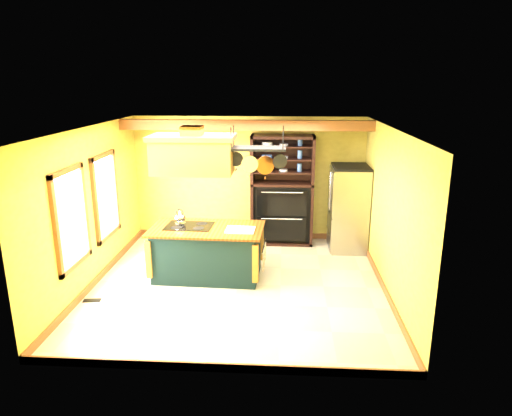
# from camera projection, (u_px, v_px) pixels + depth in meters

# --- Properties ---
(floor) EXTENTS (5.00, 5.00, 0.00)m
(floor) POSITION_uv_depth(u_px,v_px,m) (238.00, 284.00, 7.96)
(floor) COLOR beige
(floor) RESTS_ON ground
(ceiling) EXTENTS (5.00, 5.00, 0.00)m
(ceiling) POSITION_uv_depth(u_px,v_px,m) (236.00, 128.00, 7.23)
(ceiling) COLOR white
(ceiling) RESTS_ON wall_back
(wall_back) EXTENTS (5.00, 0.02, 2.70)m
(wall_back) POSITION_uv_depth(u_px,v_px,m) (249.00, 179.00, 10.00)
(wall_back) COLOR #D4BF4D
(wall_back) RESTS_ON floor
(wall_front) EXTENTS (5.00, 0.02, 2.70)m
(wall_front) POSITION_uv_depth(u_px,v_px,m) (215.00, 270.00, 5.20)
(wall_front) COLOR #D4BF4D
(wall_front) RESTS_ON floor
(wall_left) EXTENTS (0.02, 5.00, 2.70)m
(wall_left) POSITION_uv_depth(u_px,v_px,m) (91.00, 207.00, 7.75)
(wall_left) COLOR #D4BF4D
(wall_left) RESTS_ON floor
(wall_right) EXTENTS (0.02, 5.00, 2.70)m
(wall_right) POSITION_uv_depth(u_px,v_px,m) (389.00, 213.00, 7.45)
(wall_right) COLOR #D4BF4D
(wall_right) RESTS_ON floor
(ceiling_beam) EXTENTS (5.00, 0.15, 0.20)m
(ceiling_beam) POSITION_uv_depth(u_px,v_px,m) (245.00, 125.00, 8.89)
(ceiling_beam) COLOR #96562E
(ceiling_beam) RESTS_ON ceiling
(window_near) EXTENTS (0.06, 1.06, 1.56)m
(window_near) POSITION_uv_depth(u_px,v_px,m) (72.00, 218.00, 6.96)
(window_near) COLOR #96562E
(window_near) RESTS_ON wall_left
(window_far) EXTENTS (0.06, 1.06, 1.56)m
(window_far) POSITION_uv_depth(u_px,v_px,m) (106.00, 196.00, 8.31)
(window_far) COLOR #96562E
(window_far) RESTS_ON wall_left
(kitchen_island) EXTENTS (2.03, 1.18, 1.11)m
(kitchen_island) POSITION_uv_depth(u_px,v_px,m) (207.00, 252.00, 8.19)
(kitchen_island) COLOR #13292C
(kitchen_island) RESTS_ON floor
(range_hood) EXTENTS (1.43, 0.81, 0.80)m
(range_hood) POSITION_uv_depth(u_px,v_px,m) (193.00, 153.00, 7.72)
(range_hood) COLOR #BC772F
(range_hood) RESTS_ON ceiling
(pot_rack) EXTENTS (1.00, 0.47, 0.82)m
(pot_rack) POSITION_uv_depth(u_px,v_px,m) (258.00, 154.00, 7.65)
(pot_rack) COLOR black
(pot_rack) RESTS_ON ceiling
(refrigerator) EXTENTS (0.75, 0.88, 1.73)m
(refrigerator) POSITION_uv_depth(u_px,v_px,m) (348.00, 210.00, 9.43)
(refrigerator) COLOR #919499
(refrigerator) RESTS_ON floor
(hutch) EXTENTS (1.33, 0.60, 2.34)m
(hutch) POSITION_uv_depth(u_px,v_px,m) (282.00, 202.00, 9.83)
(hutch) COLOR black
(hutch) RESTS_ON floor
(floor_register) EXTENTS (0.29, 0.16, 0.01)m
(floor_register) POSITION_uv_depth(u_px,v_px,m) (92.00, 300.00, 7.37)
(floor_register) COLOR black
(floor_register) RESTS_ON floor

